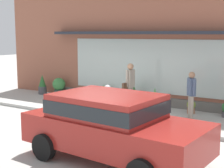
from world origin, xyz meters
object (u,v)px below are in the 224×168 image
potted_plant_window_left (42,85)px  potted_plant_window_center (155,99)px  potted_plant_by_entrance (59,86)px  potted_plant_window_right (191,107)px  fire_hydrant (107,98)px  potted_plant_low_front (104,92)px  pedestrian_with_handbag (130,83)px  potted_plant_corner_tall (132,93)px  pedestrian_passerby (191,92)px  parked_car_red (112,123)px

potted_plant_window_left → potted_plant_window_center: bearing=-2.2°
potted_plant_by_entrance → potted_plant_window_right: (6.41, -0.19, -0.20)m
potted_plant_window_right → potted_plant_window_left: bearing=179.4°
fire_hydrant → potted_plant_low_front: fire_hydrant is taller
pedestrian_with_handbag → potted_plant_by_entrance: bearing=-92.0°
pedestrian_with_handbag → potted_plant_corner_tall: bearing=-148.2°
potted_plant_window_left → potted_plant_window_right: potted_plant_window_left is taller
potted_plant_window_center → potted_plant_low_front: size_ratio=1.27×
fire_hydrant → pedestrian_passerby: (3.01, 0.54, 0.43)m
potted_plant_corner_tall → fire_hydrant: bearing=-103.0°
potted_plant_corner_tall → potted_plant_window_center: size_ratio=1.28×
fire_hydrant → potted_plant_corner_tall: potted_plant_corner_tall is taller
potted_plant_window_left → pedestrian_passerby: bearing=-6.1°
potted_plant_window_left → potted_plant_window_right: 7.34m
pedestrian_passerby → potted_plant_corner_tall: size_ratio=1.46×
parked_car_red → potted_plant_window_left: bearing=147.5°
pedestrian_with_handbag → potted_plant_window_right: size_ratio=3.68×
potted_plant_window_right → potted_plant_window_center: bearing=-173.7°
potted_plant_window_left → potted_plant_low_front: bearing=2.8°
pedestrian_with_handbag → potted_plant_by_entrance: (-4.26, 0.89, -0.59)m
pedestrian_with_handbag → parked_car_red: (2.13, -4.68, -0.18)m
potted_plant_by_entrance → potted_plant_window_left: (-0.93, -0.12, -0.01)m
pedestrian_passerby → parked_car_red: (-0.25, -4.64, -0.07)m
parked_car_red → potted_plant_window_center: size_ratio=5.06×
fire_hydrant → potted_plant_window_right: size_ratio=2.05×
pedestrian_passerby → potted_plant_window_left: 7.63m
fire_hydrant → parked_car_red: 4.95m
pedestrian_with_handbag → potted_plant_window_center: 1.14m
potted_plant_window_center → potted_plant_window_right: size_ratio=1.78×
potted_plant_by_entrance → potted_plant_corner_tall: size_ratio=0.76×
fire_hydrant → potted_plant_by_entrance: 3.92m
fire_hydrant → potted_plant_corner_tall: bearing=77.0°
parked_car_red → potted_plant_low_front: size_ratio=6.45×
fire_hydrant → pedestrian_passerby: size_ratio=0.61×
potted_plant_corner_tall → potted_plant_window_center: potted_plant_corner_tall is taller
potted_plant_window_left → potted_plant_window_right: bearing=-0.6°
pedestrian_with_handbag → potted_plant_window_left: 5.29m
pedestrian_with_handbag → potted_plant_corner_tall: 0.99m
potted_plant_low_front → pedestrian_with_handbag: bearing=-27.8°
potted_plant_by_entrance → potted_plant_corner_tall: (3.95, -0.11, 0.07)m
pedestrian_with_handbag → pedestrian_passerby: 2.38m
pedestrian_passerby → parked_car_red: size_ratio=0.37×
potted_plant_corner_tall → potted_plant_by_entrance: bearing=178.4°
pedestrian_with_handbag → potted_plant_corner_tall: (-0.32, 0.79, -0.51)m
parked_car_red → pedestrian_passerby: bearing=91.1°
parked_car_red → potted_plant_window_right: size_ratio=8.98×
fire_hydrant → pedestrian_passerby: 3.09m
pedestrian_with_handbag → potted_plant_window_left: size_ratio=1.89×
potted_plant_corner_tall → pedestrian_with_handbag: bearing=-68.1°
pedestrian_with_handbag → potted_plant_by_entrance: pedestrian_with_handbag is taller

